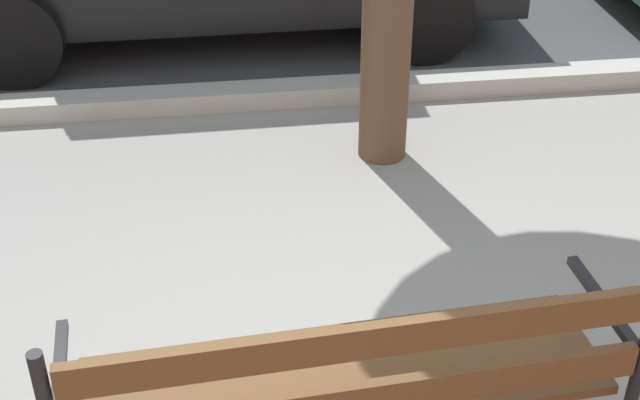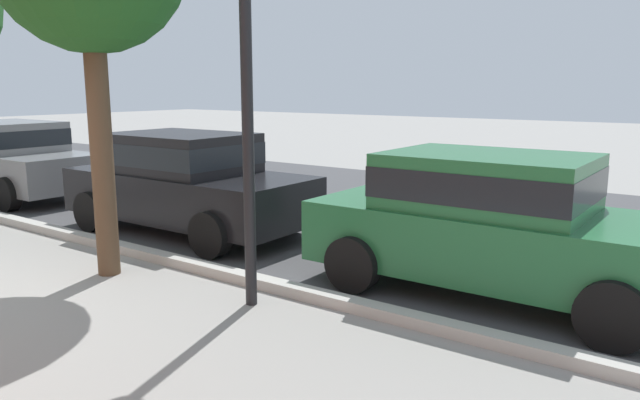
# 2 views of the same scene
# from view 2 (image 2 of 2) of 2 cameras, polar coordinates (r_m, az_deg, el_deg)

# --- Properties ---
(street_surface) EXTENTS (60.00, 9.00, 0.01)m
(street_surface) POSITION_cam_2_polar(r_m,az_deg,el_deg) (11.99, 0.50, -0.26)
(street_surface) COLOR #424244
(street_surface) RESTS_ON ground
(curb_stone) EXTENTS (60.00, 0.20, 0.12)m
(curb_stone) POSITION_cam_2_polar(r_m,az_deg,el_deg) (8.73, -17.30, -4.53)
(curb_stone) COLOR #B2AFA8
(curb_stone) RESTS_ON ground
(parked_car_grey) EXTENTS (4.11, 1.95, 1.56)m
(parked_car_grey) POSITION_cam_2_polar(r_m,az_deg,el_deg) (14.08, -27.10, 3.65)
(parked_car_grey) COLOR slate
(parked_car_grey) RESTS_ON ground
(parked_car_black) EXTENTS (4.11, 1.95, 1.56)m
(parked_car_black) POSITION_cam_2_polar(r_m,az_deg,el_deg) (9.70, -12.57, 1.90)
(parked_car_black) COLOR black
(parked_car_black) RESTS_ON ground
(parked_car_green) EXTENTS (4.11, 1.95, 1.56)m
(parked_car_green) POSITION_cam_2_polar(r_m,az_deg,el_deg) (6.89, 16.04, -1.79)
(parked_car_green) COLOR #236638
(parked_car_green) RESTS_ON ground
(lamp_post) EXTENTS (0.32, 0.32, 3.90)m
(lamp_post) POSITION_cam_2_polar(r_m,az_deg,el_deg) (6.16, -6.97, 13.15)
(lamp_post) COLOR black
(lamp_post) RESTS_ON ground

